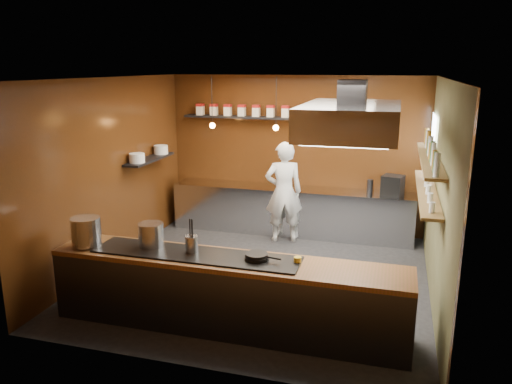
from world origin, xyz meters
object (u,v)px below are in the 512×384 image
(stockpot_small, at_px, (151,235))
(chef, at_px, (284,192))
(stockpot_large, at_px, (86,231))
(espresso_machine, at_px, (393,185))
(extractor_hood, at_px, (351,119))

(stockpot_small, distance_m, chef, 3.37)
(stockpot_large, distance_m, espresso_machine, 5.37)
(extractor_hood, relative_size, chef, 1.08)
(espresso_machine, bearing_deg, chef, -150.59)
(stockpot_small, relative_size, chef, 0.17)
(extractor_hood, distance_m, espresso_machine, 3.00)
(extractor_hood, xyz_separation_m, chef, (-1.34, 2.10, -1.57))
(extractor_hood, xyz_separation_m, stockpot_large, (-3.16, -1.29, -1.38))
(stockpot_small, bearing_deg, stockpot_large, -167.42)
(extractor_hood, xyz_separation_m, espresso_machine, (0.56, 2.58, -1.43))
(stockpot_large, distance_m, chef, 3.86)
(stockpot_small, height_order, espresso_machine, espresso_machine)
(espresso_machine, bearing_deg, stockpot_large, -118.50)
(extractor_hood, height_order, stockpot_small, extractor_hood)
(stockpot_small, distance_m, espresso_machine, 4.69)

